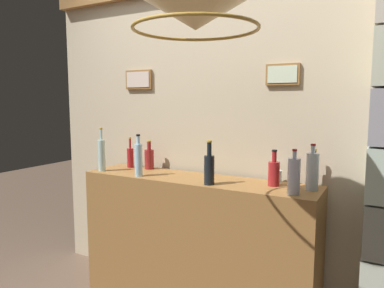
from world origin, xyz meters
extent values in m
cube|color=#BCAD8E|center=(0.00, 1.10, 1.29)|extent=(3.00, 0.08, 2.59)
cube|color=olive|center=(-0.66, 1.05, 1.69)|extent=(0.26, 0.03, 0.16)
cube|color=beige|center=(-0.66, 1.03, 1.69)|extent=(0.23, 0.01, 0.13)
cube|color=olive|center=(0.54, 1.05, 1.69)|extent=(0.23, 0.03, 0.14)
cube|color=beige|center=(0.54, 1.03, 1.69)|extent=(0.20, 0.01, 0.11)
cube|color=#ABB6A5|center=(1.17, 0.92, 0.48)|extent=(0.16, 0.40, 0.30)
cube|color=gray|center=(1.17, 0.92, 0.79)|extent=(0.16, 0.40, 0.30)
cube|color=#A8BCAC|center=(1.17, 0.92, 1.11)|extent=(0.16, 0.40, 0.30)
cube|color=olive|center=(0.00, 0.82, 0.48)|extent=(1.72, 0.40, 0.97)
cylinder|color=silver|center=(0.79, 0.86, 1.08)|extent=(0.08, 0.08, 0.23)
cylinder|color=silver|center=(0.79, 0.86, 1.22)|extent=(0.03, 0.03, 0.05)
cylinder|color=maroon|center=(0.79, 0.86, 1.25)|extent=(0.03, 0.03, 0.01)
cylinder|color=silver|center=(-0.77, 0.70, 1.09)|extent=(0.06, 0.06, 0.24)
cylinder|color=silver|center=(-0.77, 0.70, 1.25)|extent=(0.02, 0.02, 0.09)
cylinder|color=#B7932D|center=(-0.77, 0.70, 1.30)|extent=(0.02, 0.02, 0.01)
cylinder|color=silver|center=(0.71, 0.71, 1.08)|extent=(0.07, 0.07, 0.21)
cylinder|color=silver|center=(0.71, 0.71, 1.20)|extent=(0.02, 0.02, 0.04)
cylinder|color=maroon|center=(0.71, 0.71, 1.23)|extent=(0.03, 0.03, 0.01)
cylinder|color=maroon|center=(0.55, 0.86, 1.05)|extent=(0.07, 0.07, 0.16)
cylinder|color=maroon|center=(0.55, 0.86, 1.16)|extent=(0.03, 0.03, 0.07)
cylinder|color=black|center=(0.55, 0.86, 1.20)|extent=(0.03, 0.03, 0.01)
cylinder|color=maroon|center=(0.78, 0.97, 1.05)|extent=(0.06, 0.06, 0.16)
cylinder|color=maroon|center=(0.78, 0.97, 1.16)|extent=(0.02, 0.02, 0.07)
cylinder|color=#B7932D|center=(0.78, 0.97, 1.20)|extent=(0.03, 0.03, 0.01)
cylinder|color=black|center=(0.17, 0.69, 1.06)|extent=(0.07, 0.07, 0.19)
cylinder|color=black|center=(0.17, 0.69, 1.20)|extent=(0.03, 0.03, 0.09)
cylinder|color=#B7932D|center=(0.17, 0.69, 1.25)|extent=(0.03, 0.03, 0.01)
cylinder|color=maroon|center=(-0.49, 0.95, 1.05)|extent=(0.08, 0.08, 0.16)
cylinder|color=maroon|center=(-0.49, 0.95, 1.16)|extent=(0.03, 0.03, 0.06)
cylinder|color=#B7932D|center=(-0.49, 0.95, 1.19)|extent=(0.04, 0.04, 0.01)
cylinder|color=#A41E22|center=(-0.67, 0.93, 1.05)|extent=(0.05, 0.05, 0.16)
cylinder|color=#A41E22|center=(-0.67, 0.93, 1.17)|extent=(0.02, 0.02, 0.08)
cylinder|color=#B7932D|center=(-0.67, 0.93, 1.21)|extent=(0.02, 0.02, 0.01)
cylinder|color=#A1CCE4|center=(-0.40, 0.68, 1.09)|extent=(0.06, 0.06, 0.23)
cylinder|color=#A1CCE4|center=(-0.40, 0.68, 1.23)|extent=(0.03, 0.03, 0.06)
cylinder|color=black|center=(-0.40, 0.68, 1.27)|extent=(0.03, 0.03, 0.01)
cylinder|color=silver|center=(0.53, 0.97, 1.01)|extent=(0.08, 0.08, 0.08)
cone|color=beige|center=(0.37, 0.14, 1.93)|extent=(0.60, 0.60, 0.18)
torus|color=#AD8433|center=(0.37, 0.14, 1.85)|extent=(0.60, 0.60, 0.02)
camera|label=1|loc=(1.18, -1.37, 1.51)|focal=33.43mm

